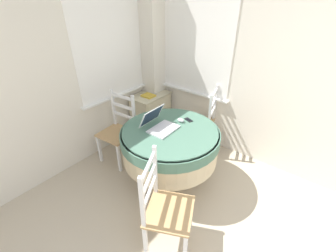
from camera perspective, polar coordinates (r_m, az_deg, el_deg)
corner_room_shell at (r=2.50m, az=-1.31°, el=12.26°), size 4.51×4.66×2.55m
round_dining_table at (r=2.60m, az=0.51°, el=-4.11°), size 1.13×1.13×0.75m
laptop at (r=2.52m, az=-2.23°, el=0.42°), size 0.34×0.35×0.23m
computer_mouse at (r=2.66m, az=3.27°, el=1.47°), size 0.06×0.09×0.05m
cell_phone at (r=2.71m, az=5.23°, el=1.58°), size 0.08×0.12×0.01m
dining_chair_near_back_window at (r=3.13m, az=-12.41°, el=-1.17°), size 0.44×0.46×0.98m
dining_chair_near_right_window at (r=3.30m, az=8.66°, el=1.05°), size 0.53×0.51×0.98m
dining_chair_camera_near at (r=2.09m, az=-0.92°, el=-20.19°), size 0.56×0.55×0.98m
corner_cabinet at (r=3.77m, az=-4.31°, el=3.29°), size 0.62×0.42×0.67m
book_on_cabinet at (r=3.56m, az=-5.01°, el=7.68°), size 0.16×0.19×0.02m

